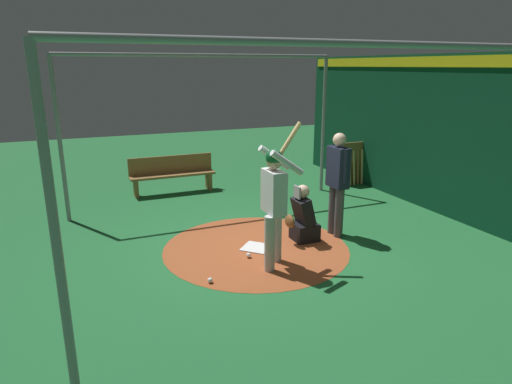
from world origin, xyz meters
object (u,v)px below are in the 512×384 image
at_px(umpire, 338,179).
at_px(bat_rack, 357,164).
at_px(batter, 274,197).
at_px(baseball_0, 249,255).
at_px(home_plate, 256,247).
at_px(baseball_1, 210,280).
at_px(bench, 172,173).
at_px(catcher, 303,219).

relative_size(umpire, bat_rack, 1.70).
relative_size(batter, baseball_0, 28.33).
relative_size(home_plate, bat_rack, 0.40).
distance_m(home_plate, baseball_1, 1.36).
bearing_deg(baseball_0, bat_rack, -143.26).
height_order(bat_rack, baseball_1, bat_rack).
bearing_deg(bench, umpire, 117.97).
bearing_deg(baseball_1, baseball_0, -144.56).
xyz_separation_m(bench, baseball_1, (0.54, 4.68, -0.41)).
distance_m(bat_rack, bench, 4.52).
xyz_separation_m(home_plate, umpire, (-1.51, -0.02, 1.00)).
bearing_deg(umpire, home_plate, 0.68).
distance_m(home_plate, umpire, 1.81).
xyz_separation_m(catcher, baseball_1, (1.90, 0.88, -0.34)).
distance_m(home_plate, catcher, 0.93).
bearing_deg(bench, home_plate, 97.55).
bearing_deg(bat_rack, umpire, 49.25).
bearing_deg(bench, baseball_1, 83.42).
distance_m(bat_rack, baseball_1, 6.18).
relative_size(catcher, umpire, 0.54).
xyz_separation_m(home_plate, batter, (0.01, 0.69, 1.05)).
xyz_separation_m(batter, baseball_0, (0.25, -0.39, -1.02)).
bearing_deg(bench, bat_rack, 167.07).
bearing_deg(home_plate, bat_rack, -144.37).
bearing_deg(batter, baseball_1, 9.74).
bearing_deg(catcher, bench, -70.33).
xyz_separation_m(home_plate, baseball_1, (1.04, 0.87, 0.03)).
bearing_deg(batter, home_plate, -90.52).
xyz_separation_m(bat_rack, baseball_1, (4.95, 3.67, -0.45)).
bearing_deg(bat_rack, baseball_0, 36.74).
relative_size(home_plate, baseball_1, 5.68).
distance_m(home_plate, baseball_0, 0.40).
bearing_deg(bench, catcher, 109.67).
distance_m(umpire, baseball_0, 2.04).
xyz_separation_m(catcher, baseball_0, (1.11, 0.31, -0.34)).
relative_size(catcher, baseball_1, 13.17).
bearing_deg(umpire, catcher, 0.91).
bearing_deg(home_plate, baseball_1, 39.76).
distance_m(bench, baseball_0, 4.14).
bearing_deg(bat_rack, batter, 41.74).
bearing_deg(baseball_1, batter, -170.26).
height_order(home_plate, baseball_0, baseball_0).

